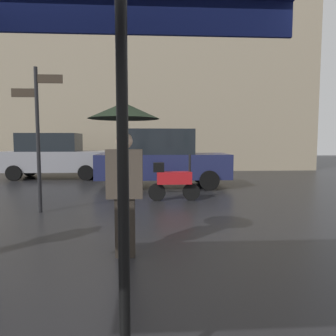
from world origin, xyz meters
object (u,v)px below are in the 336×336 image
at_px(pedestrian_with_umbrella, 124,140).
at_px(parked_scooter, 172,180).
at_px(parked_car_right, 54,156).
at_px(street_signpost, 38,126).
at_px(parked_car_left, 161,158).

height_order(pedestrian_with_umbrella, parked_scooter, pedestrian_with_umbrella).
xyz_separation_m(parked_car_right, street_signpost, (1.59, -6.46, 0.96)).
distance_m(parked_car_right, street_signpost, 6.72).
height_order(parked_scooter, parked_car_left, parked_car_left).
height_order(parked_car_left, parked_car_right, parked_car_left).
bearing_deg(parked_scooter, pedestrian_with_umbrella, -85.19).
bearing_deg(street_signpost, pedestrian_with_umbrella, -53.24).
xyz_separation_m(parked_car_left, street_signpost, (-2.81, -3.70, 0.92)).
distance_m(parked_car_left, street_signpost, 4.74).
distance_m(parked_car_left, parked_car_right, 5.19).
bearing_deg(pedestrian_with_umbrella, street_signpost, 67.17).
distance_m(pedestrian_with_umbrella, parked_car_left, 6.56).
bearing_deg(street_signpost, parked_scooter, 21.08).
bearing_deg(parked_car_left, pedestrian_with_umbrella, 99.32).
distance_m(pedestrian_with_umbrella, parked_car_right, 9.97).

